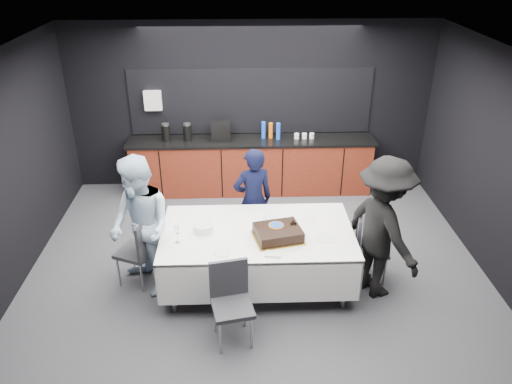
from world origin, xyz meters
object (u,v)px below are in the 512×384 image
at_px(cake_assembly, 278,233).
at_px(chair_left, 141,247).
at_px(party_table, 257,241).
at_px(person_left, 141,227).
at_px(champagne_flute, 176,231).
at_px(chair_right, 367,241).
at_px(chair_near, 231,296).
at_px(person_center, 253,200).
at_px(plate_stack, 203,228).
at_px(person_right, 383,229).

height_order(cake_assembly, chair_left, cake_assembly).
height_order(party_table, person_left, person_left).
relative_size(champagne_flute, chair_right, 0.24).
distance_m(chair_near, person_center, 1.78).
bearing_deg(person_center, plate_stack, 36.72).
height_order(party_table, chair_right, chair_right).
bearing_deg(chair_right, person_center, 152.55).
bearing_deg(chair_near, cake_assembly, 53.51).
xyz_separation_m(person_left, person_right, (2.86, -0.15, 0.01)).
distance_m(party_table, chair_left, 1.45).
relative_size(person_left, person_right, 0.99).
distance_m(chair_right, person_right, 0.47).
xyz_separation_m(plate_stack, chair_near, (0.33, -0.93, -0.30)).
height_order(champagne_flute, chair_left, champagne_flute).
bearing_deg(chair_near, person_right, 22.12).
xyz_separation_m(champagne_flute, chair_near, (0.62, -0.70, -0.40)).
bearing_deg(chair_near, person_left, 140.61).
height_order(plate_stack, person_left, person_left).
bearing_deg(champagne_flute, person_center, 48.76).
relative_size(cake_assembly, champagne_flute, 2.90).
xyz_separation_m(party_table, person_right, (1.47, -0.19, 0.26)).
height_order(person_left, person_right, person_right).
bearing_deg(cake_assembly, party_table, 145.18).
distance_m(cake_assembly, person_right, 1.23).
relative_size(chair_near, person_center, 0.61).
bearing_deg(chair_left, plate_stack, -3.12).
bearing_deg(person_left, chair_near, 15.49).
distance_m(party_table, champagne_flute, 1.01).
bearing_deg(person_center, chair_left, 12.69).
bearing_deg(chair_near, person_center, 80.56).
relative_size(plate_stack, chair_right, 0.26).
height_order(chair_left, person_right, person_right).
distance_m(champagne_flute, chair_near, 1.02).
xyz_separation_m(chair_right, person_center, (-1.41, 0.73, 0.22)).
distance_m(chair_near, person_right, 1.96).
relative_size(plate_stack, person_left, 0.14).
distance_m(chair_right, chair_near, 1.98).
relative_size(chair_left, person_center, 0.61).
relative_size(chair_right, chair_near, 1.00).
bearing_deg(chair_left, person_left, -60.17).
xyz_separation_m(cake_assembly, champagne_flute, (-1.18, -0.05, 0.09)).
bearing_deg(party_table, person_right, -7.37).
bearing_deg(party_table, cake_assembly, -34.82).
distance_m(cake_assembly, person_center, 1.03).
bearing_deg(champagne_flute, person_right, 0.62).
bearing_deg(person_right, cake_assembly, 64.06).
bearing_deg(cake_assembly, person_left, 175.44).
bearing_deg(champagne_flute, party_table, 12.87).
xyz_separation_m(chair_near, person_left, (-1.07, 0.88, 0.35)).
bearing_deg(person_center, cake_assembly, 89.11).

